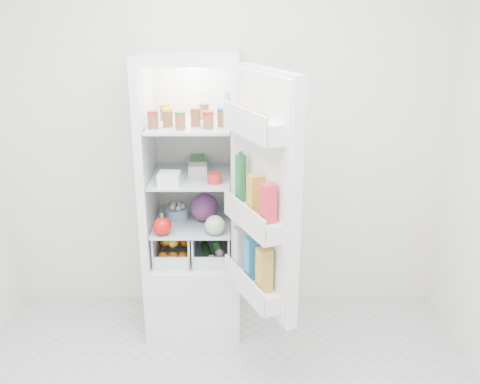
{
  "coord_description": "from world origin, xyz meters",
  "views": [
    {
      "loc": [
        0.09,
        -2.0,
        2.08
      ],
      "look_at": [
        0.1,
        0.95,
        1.03
      ],
      "focal_mm": 40.0,
      "sensor_mm": 36.0,
      "label": 1
    }
  ],
  "objects_px": {
    "refrigerator": "(194,229)",
    "red_cabbage": "(204,207)",
    "mushroom_bowl": "(178,213)",
    "fridge_door": "(263,201)"
  },
  "relations": [
    {
      "from": "red_cabbage",
      "to": "mushroom_bowl",
      "type": "bearing_deg",
      "value": 167.39
    },
    {
      "from": "refrigerator",
      "to": "mushroom_bowl",
      "type": "distance_m",
      "value": 0.16
    },
    {
      "from": "refrigerator",
      "to": "red_cabbage",
      "type": "bearing_deg",
      "value": -33.31
    },
    {
      "from": "refrigerator",
      "to": "fridge_door",
      "type": "xyz_separation_m",
      "value": [
        0.42,
        -0.61,
        0.43
      ]
    },
    {
      "from": "red_cabbage",
      "to": "mushroom_bowl",
      "type": "relative_size",
      "value": 1.21
    },
    {
      "from": "red_cabbage",
      "to": "mushroom_bowl",
      "type": "height_order",
      "value": "red_cabbage"
    },
    {
      "from": "mushroom_bowl",
      "to": "refrigerator",
      "type": "bearing_deg",
      "value": 4.67
    },
    {
      "from": "red_cabbage",
      "to": "fridge_door",
      "type": "bearing_deg",
      "value": -58.24
    },
    {
      "from": "refrigerator",
      "to": "red_cabbage",
      "type": "xyz_separation_m",
      "value": [
        0.07,
        -0.05,
        0.17
      ]
    },
    {
      "from": "refrigerator",
      "to": "mushroom_bowl",
      "type": "relative_size",
      "value": 12.08
    }
  ]
}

